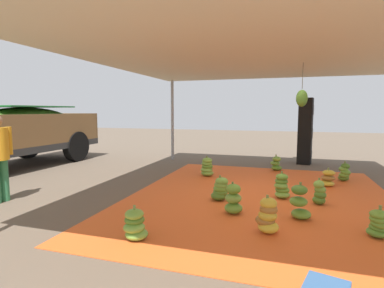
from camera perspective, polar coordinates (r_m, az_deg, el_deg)
name	(u,v)px	position (r m, az deg, el deg)	size (l,w,h in m)	color
ground_plane	(125,186)	(7.05, -12.57, -7.76)	(40.00, 40.00, 0.00)	brown
tarp_orange	(260,197)	(6.17, 12.75, -9.76)	(6.18, 4.99, 0.01)	#E05B23
tent_canopy	(269,57)	(6.02, 14.31, 15.63)	(8.00, 7.00, 2.77)	#9EA0A5
banana_bunch_0	(282,187)	(6.16, 16.63, -7.71)	(0.39, 0.38, 0.53)	#75A83D
banana_bunch_1	(320,193)	(5.97, 22.98, -8.54)	(0.27, 0.28, 0.48)	#477523
banana_bunch_2	(220,189)	(5.80, 5.39, -8.52)	(0.40, 0.41, 0.48)	#477523
banana_bunch_3	(328,179)	(7.49, 24.27, -5.98)	(0.47, 0.46, 0.41)	gold
banana_bunch_4	(207,167)	(7.86, 2.86, -4.43)	(0.43, 0.43, 0.52)	#6B9E38
banana_bunch_5	(379,224)	(4.87, 31.93, -12.77)	(0.38, 0.39, 0.43)	#518428
banana_bunch_6	(344,173)	(8.15, 26.86, -4.87)	(0.37, 0.35, 0.48)	#477523
banana_bunch_7	(300,203)	(5.10, 19.70, -10.51)	(0.39, 0.41, 0.58)	#60932D
banana_bunch_8	(276,164)	(8.88, 15.63, -3.63)	(0.39, 0.39, 0.45)	#518428
banana_bunch_9	(135,225)	(4.19, -10.73, -14.80)	(0.42, 0.44, 0.45)	#6B9E38
banana_bunch_10	(233,200)	(5.11, 7.83, -10.38)	(0.41, 0.41, 0.52)	#60932D
banana_bunch_11	(268,216)	(4.43, 14.10, -13.08)	(0.41, 0.43, 0.53)	gold
speaker_stack	(305,131)	(10.26, 20.65, 2.29)	(0.59, 0.49, 2.10)	black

